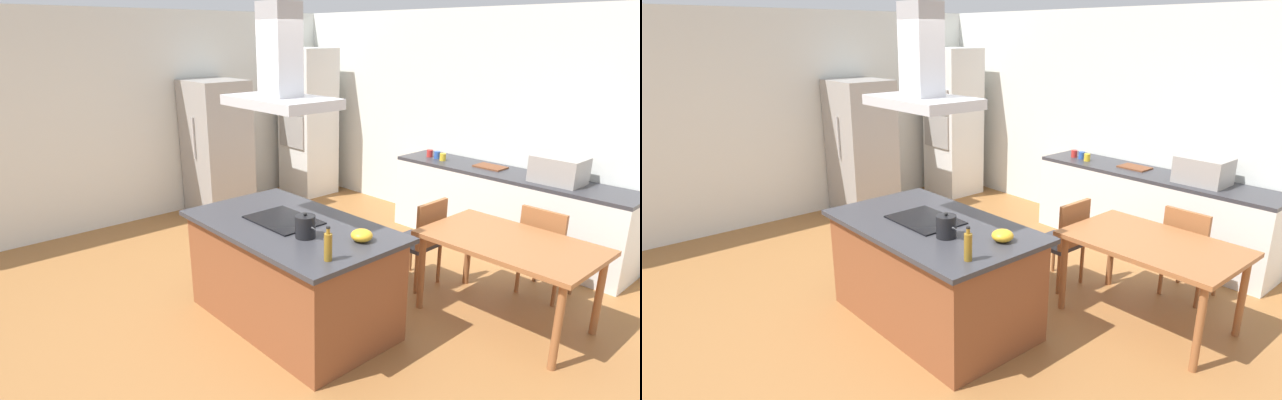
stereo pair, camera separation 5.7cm
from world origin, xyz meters
The scene contains 20 objects.
ground centered at (0.00, 1.50, 0.00)m, with size 16.00×16.00×0.00m, color #936033.
wall_back centered at (0.00, 3.25, 1.35)m, with size 7.20×0.10×2.70m, color silver.
wall_left centered at (-3.45, 1.00, 1.35)m, with size 0.10×8.80×2.70m, color silver.
kitchen_island centered at (0.00, 0.00, 0.45)m, with size 1.83×1.08×0.90m.
cooktop centered at (-0.10, 0.00, 0.91)m, with size 0.60×0.44×0.01m, color black.
tea_kettle centered at (0.31, -0.10, 0.99)m, with size 0.21×0.16×0.20m.
olive_oil_bottle centered at (0.75, -0.26, 1.01)m, with size 0.06×0.06×0.25m.
mixing_bowl centered at (0.66, 0.17, 0.95)m, with size 0.17×0.17×0.09m, color gold.
back_counter centered at (0.35, 2.88, 0.45)m, with size 2.77×0.62×0.90m.
countertop_microwave centered at (0.89, 2.88, 1.04)m, with size 0.50×0.38×0.28m, color #9E9993.
coffee_mug_red centered at (-0.75, 2.85, 0.95)m, with size 0.08×0.08×0.09m, color red.
coffee_mug_blue centered at (-0.63, 2.85, 0.95)m, with size 0.08×0.08×0.09m, color #2D56B2.
coffee_mug_yellow centered at (-0.51, 2.80, 0.95)m, with size 0.08×0.08×0.09m, color gold.
cutting_board centered at (0.07, 2.93, 0.91)m, with size 0.34×0.24×0.02m, color brown.
wall_oven_stack centered at (-2.90, 2.65, 1.10)m, with size 0.70×0.66×2.20m.
refrigerator centered at (-2.98, 1.08, 0.91)m, with size 0.80×0.73×1.82m.
dining_table centered at (1.22, 1.38, 0.67)m, with size 1.40×0.90×0.75m.
chair_facing_back_wall centered at (1.22, 2.05, 0.51)m, with size 0.42×0.42×0.89m.
chair_at_left_end centered at (0.31, 1.38, 0.51)m, with size 0.42×0.42×0.89m.
range_hood centered at (-0.10, 0.00, 2.10)m, with size 0.90×0.55×0.78m.
Camera 1 is at (3.19, -2.50, 2.40)m, focal length 29.30 mm.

